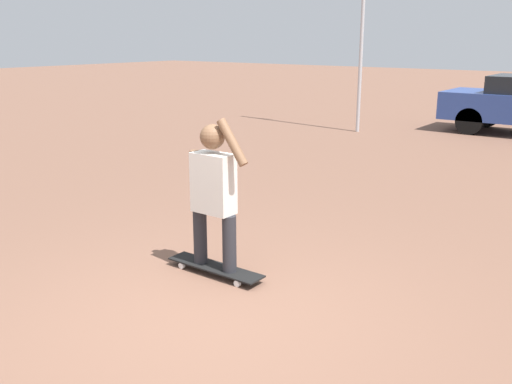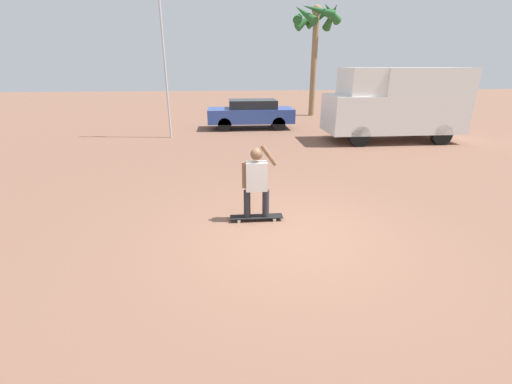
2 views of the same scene
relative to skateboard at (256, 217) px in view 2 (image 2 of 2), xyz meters
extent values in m
plane|color=brown|center=(0.59, -0.77, -0.07)|extent=(80.00, 80.00, 0.00)
cube|color=black|center=(0.00, 0.00, 0.01)|extent=(1.10, 0.25, 0.02)
cylinder|color=white|center=(-0.37, -0.10, -0.04)|extent=(0.07, 0.03, 0.07)
cylinder|color=white|center=(-0.37, 0.10, -0.04)|extent=(0.07, 0.03, 0.07)
cylinder|color=white|center=(0.37, -0.10, -0.04)|extent=(0.07, 0.03, 0.07)
cylinder|color=white|center=(0.37, 0.10, -0.04)|extent=(0.07, 0.03, 0.07)
cylinder|color=#28282D|center=(-0.19, 0.00, 0.30)|extent=(0.14, 0.14, 0.58)
cylinder|color=#28282D|center=(0.19, 0.00, 0.30)|extent=(0.14, 0.14, 0.58)
cube|color=silver|center=(0.00, 0.00, 0.89)|extent=(0.43, 0.22, 0.60)
sphere|color=brown|center=(0.00, 0.00, 1.35)|extent=(0.24, 0.24, 0.24)
cylinder|color=brown|center=(-0.25, 0.00, 0.93)|extent=(0.09, 0.09, 0.53)
cylinder|color=brown|center=(0.25, 0.00, 1.32)|extent=(0.35, 0.09, 0.44)
cylinder|color=black|center=(4.74, 6.58, 0.34)|extent=(0.83, 0.28, 0.83)
cylinder|color=black|center=(4.74, 8.50, 0.34)|extent=(0.83, 0.28, 0.83)
cylinder|color=black|center=(8.19, 6.58, 0.34)|extent=(0.83, 0.28, 0.83)
cylinder|color=black|center=(8.19, 8.50, 0.34)|extent=(0.83, 0.28, 0.83)
cube|color=white|center=(4.65, 7.54, 1.10)|extent=(1.95, 2.20, 1.51)
cube|color=black|center=(4.26, 7.54, 1.40)|extent=(0.04, 1.87, 0.76)
cube|color=white|center=(7.43, 7.54, 1.63)|extent=(3.62, 2.20, 2.56)
cube|color=white|center=(4.94, 7.54, 2.38)|extent=(1.36, 2.02, 1.05)
cylinder|color=black|center=(-0.60, 10.38, 0.26)|extent=(0.66, 0.22, 0.66)
cylinder|color=black|center=(-0.60, 11.88, 0.26)|extent=(0.66, 0.22, 0.66)
cylinder|color=black|center=(2.07, 10.38, 0.26)|extent=(0.66, 0.22, 0.66)
cylinder|color=black|center=(2.07, 11.88, 0.26)|extent=(0.66, 0.22, 0.66)
cube|color=#2D4793|center=(0.74, 11.13, 0.60)|extent=(4.30, 1.72, 0.68)
cube|color=black|center=(0.85, 11.13, 1.16)|extent=(2.37, 1.51, 0.42)
cylinder|color=#8E704C|center=(5.05, 15.71, 3.00)|extent=(0.36, 0.36, 6.14)
sphere|color=#8E704C|center=(5.05, 15.71, 6.07)|extent=(0.58, 0.58, 0.58)
cone|color=#235B28|center=(5.99, 15.79, 5.73)|extent=(0.67, 1.87, 1.53)
cone|color=#235B28|center=(5.51, 16.53, 5.80)|extent=(1.92, 1.39, 1.36)
cone|color=#235B28|center=(4.78, 16.61, 5.73)|extent=(1.91, 1.04, 1.54)
cone|color=#235B28|center=(4.20, 16.13, 5.84)|extent=(1.33, 1.97, 1.25)
cone|color=#235B28|center=(4.25, 15.22, 5.78)|extent=(1.44, 1.89, 1.39)
cone|color=#235B28|center=(4.91, 14.78, 5.91)|extent=(2.01, 0.82, 1.02)
cone|color=#235B28|center=(5.74, 15.07, 5.86)|extent=(1.71, 1.79, 1.19)
cylinder|color=#B7B7BC|center=(-3.03, 9.13, 3.54)|extent=(0.09, 0.09, 7.22)
camera|label=1|loc=(3.57, -4.09, 2.28)|focal=40.00mm
camera|label=2|loc=(-0.61, -6.53, 2.99)|focal=24.00mm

